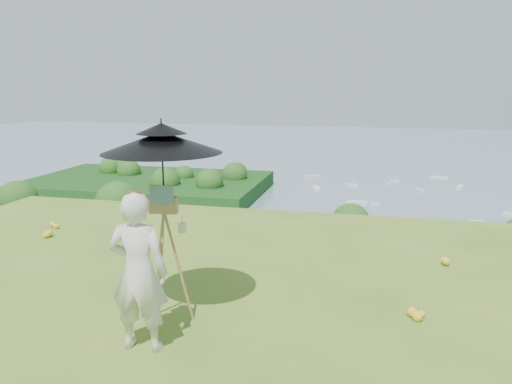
% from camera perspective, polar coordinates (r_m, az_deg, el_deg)
% --- Properties ---
extents(shoreline_tier, '(170.00, 28.00, 8.00)m').
position_cam_1_polar(shoreline_tier, '(87.99, 11.23, -14.37)').
color(shoreline_tier, gray).
rests_on(shoreline_tier, bay_water).
extents(bay_water, '(700.00, 700.00, 0.00)m').
position_cam_1_polar(bay_water, '(246.72, 12.78, 3.17)').
color(bay_water, '#7690A9').
rests_on(bay_water, ground).
extents(peninsula, '(90.00, 60.00, 12.00)m').
position_cam_1_polar(peninsula, '(179.29, -12.25, 1.55)').
color(peninsula, '#123D10').
rests_on(peninsula, bay_water).
extents(slope_trees, '(110.00, 50.00, 6.00)m').
position_cam_1_polar(slope_trees, '(42.86, 10.20, -12.70)').
color(slope_trees, '#2C5419').
rests_on(slope_trees, forest_slope).
extents(harbor_town, '(110.00, 22.00, 5.00)m').
position_cam_1_polar(harbor_town, '(85.33, 11.41, -10.45)').
color(harbor_town, silver).
rests_on(harbor_town, shoreline_tier).
extents(moored_boats, '(140.00, 140.00, 0.70)m').
position_cam_1_polar(moored_boats, '(169.52, 8.20, -0.49)').
color(moored_boats, silver).
rests_on(moored_boats, bay_water).
extents(wildflowers, '(10.00, 10.50, 0.12)m').
position_cam_1_polar(wildflowers, '(5.27, -6.75, -19.42)').
color(wildflowers, yellow).
rests_on(wildflowers, ground).
extents(painter, '(0.66, 0.45, 1.75)m').
position_cam_1_polar(painter, '(5.48, -13.28, -8.89)').
color(painter, beige).
rests_on(painter, ground).
extents(field_easel, '(0.70, 0.70, 1.70)m').
position_cam_1_polar(field_easel, '(5.99, -10.30, -7.18)').
color(field_easel, olive).
rests_on(field_easel, ground).
extents(sun_umbrella, '(1.42, 1.42, 1.05)m').
position_cam_1_polar(sun_umbrella, '(5.76, -10.62, 3.06)').
color(sun_umbrella, black).
rests_on(sun_umbrella, field_easel).
extents(painter_cap, '(0.27, 0.30, 0.10)m').
position_cam_1_polar(painter_cap, '(5.25, -13.72, -0.43)').
color(painter_cap, '#C16A6B').
rests_on(painter_cap, painter).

